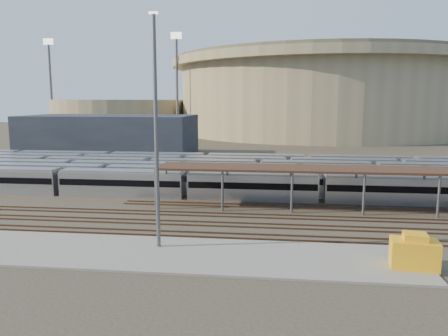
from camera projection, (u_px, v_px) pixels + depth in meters
name	position (u px, v px, depth m)	size (l,w,h in m)	color
ground	(217.00, 213.00, 53.63)	(420.00, 420.00, 0.00)	#383026
apron	(139.00, 253.00, 39.49)	(50.00, 9.00, 0.20)	gray
subway_trains	(207.00, 173.00, 72.00)	(125.68, 23.90, 3.60)	#B0B0B5
inspection_shed	(396.00, 172.00, 54.18)	(60.30, 6.00, 5.30)	#535357
empty_tracks	(210.00, 224.00, 48.71)	(170.00, 9.62, 0.18)	#4C3323
stadium	(320.00, 94.00, 185.49)	(124.00, 124.00, 32.50)	gray
secondary_arena	(120.00, 116.00, 187.19)	(56.00, 56.00, 14.00)	gray
service_building	(110.00, 135.00, 110.96)	(42.00, 20.00, 10.00)	#1E232D
floodlight_0	(177.00, 82.00, 161.93)	(4.00, 1.00, 38.40)	#535357
floodlight_1	(51.00, 83.00, 178.25)	(4.00, 1.00, 38.40)	#535357
floodlight_3	(241.00, 86.00, 208.62)	(4.00, 1.00, 38.40)	#535357
yard_light_pole	(156.00, 133.00, 39.27)	(0.81, 0.36, 21.12)	#535357
yellow_equipment	(414.00, 254.00, 35.60)	(3.67, 2.29, 2.29)	orange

